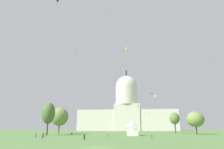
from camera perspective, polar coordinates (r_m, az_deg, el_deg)
The scene contains 29 objects.
ground_plane at distance 37.26m, azimuth -4.27°, elevation -19.78°, with size 800.00×800.00×0.00m, color #567F42.
capitol_building at distance 234.01m, azimuth 4.24°, elevation -10.15°, with size 110.27×25.24×69.52m.
event_tent at distance 89.27m, azimuth 5.80°, elevation -14.80°, with size 5.02×6.28×6.20m.
tree_east_mid at distance 131.78m, azimuth 17.22°, elevation -11.75°, with size 7.16×7.54×12.42m.
tree_east_far at distance 115.65m, azimuth 22.46°, elevation -11.57°, with size 12.24×12.26×11.52m.
tree_west_mid at distance 117.53m, azimuth -14.54°, elevation -11.42°, with size 10.49×9.96×14.20m.
tree_west_far at distance 98.53m, azimuth -17.49°, elevation -10.35°, with size 8.87×9.31×14.60m.
person_denim_deep_crowd at distance 67.91m, azimuth -19.05°, elevation -16.17°, with size 0.45×0.45×1.50m.
person_olive_mid_left at distance 100.06m, azimuth -11.27°, elevation -15.97°, with size 0.48×0.48×1.58m.
person_navy_edge_west at distance 77.88m, azimuth -18.84°, elevation -15.86°, with size 0.38×0.38×1.70m.
person_tan_mid_right at distance 79.11m, azimuth -18.29°, elevation -15.89°, with size 0.41×0.41×1.64m.
person_purple_back_left at distance 68.05m, azimuth 11.14°, elevation -16.68°, with size 0.41×0.41×1.52m.
person_black_back_center at distance 60.76m, azimuth -7.82°, elevation -16.99°, with size 0.45×0.45×1.72m.
person_orange_aisle_center at distance 89.40m, azimuth -14.98°, elevation -15.90°, with size 0.53×0.53×1.69m.
person_grey_lawn_far_left at distance 70.27m, azimuth -1.03°, elevation -16.79°, with size 0.46×0.46×1.71m.
person_denim_edge_east at distance 76.37m, azimuth -20.71°, elevation -15.72°, with size 0.37×0.37×1.73m.
kite_turquoise_low at distance 187.35m, azimuth 1.50°, elevation -12.81°, with size 1.40×1.07×4.00m.
kite_yellow_high at distance 147.75m, azimuth 3.99°, elevation 7.24°, with size 1.08×0.45×3.20m.
kite_black_high at distance 80.70m, azimuth -15.12°, elevation 19.49°, with size 0.92×0.92×2.59m.
kite_magenta_low at distance 151.18m, azimuth 10.59°, elevation -10.98°, with size 0.69×0.88×2.69m.
kite_pink_low at distance 123.68m, azimuth 4.62°, elevation -8.62°, with size 1.36×1.78×2.66m.
kite_cyan_low at distance 68.19m, azimuth 11.13°, elevation -5.83°, with size 1.17×0.70×4.09m.
kite_red_mid at distance 166.60m, azimuth 5.62°, elevation -4.08°, with size 1.46×1.66×2.37m.
kite_violet_low at distance 161.07m, azimuth 17.50°, elevation -12.43°, with size 0.80×1.05×1.22m.
kite_blue_low at distance 140.90m, azimuth 17.13°, elevation -11.88°, with size 0.18×0.67×2.34m.
kite_orange_high at distance 209.67m, azimuth -0.45°, elevation -0.40°, with size 1.11×1.13×2.49m.
kite_green_mid at distance 78.54m, azimuth -9.92°, elevation 6.24°, with size 1.02×1.17×1.94m.
kite_gold_low at distance 196.62m, azimuth 14.97°, elevation -10.78°, with size 0.82×0.61×0.97m.
kite_lime_mid at distance 152.42m, azimuth 12.21°, elevation -6.00°, with size 1.46×1.51×3.13m.
Camera 1 is at (6.58, -36.53, 3.28)m, focal length 32.43 mm.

